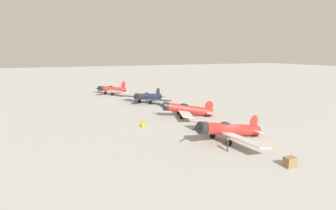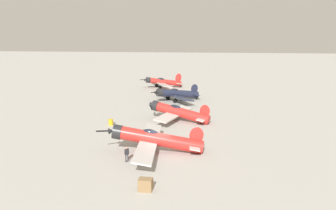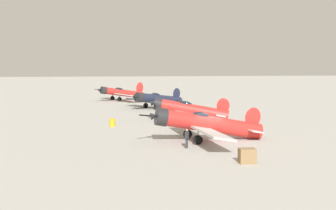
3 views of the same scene
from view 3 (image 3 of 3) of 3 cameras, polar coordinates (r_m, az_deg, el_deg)
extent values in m
plane|color=#A8A59E|center=(39.99, 5.48, -4.53)|extent=(400.00, 400.00, 0.00)
cylinder|color=red|center=(39.77, 5.50, -2.47)|extent=(2.21, 9.60, 3.03)
cylinder|color=#232326|center=(38.49, -0.86, -1.53)|extent=(1.64, 1.27, 1.68)
cone|color=#232326|center=(38.35, -1.81, -1.39)|extent=(0.70, 0.70, 0.73)
cube|color=black|center=(38.32, -2.03, -1.39)|extent=(2.27, 2.42, 0.54)
ellipsoid|color=black|center=(39.39, 4.21, -1.40)|extent=(0.90, 1.85, 0.96)
cube|color=#BCB7B2|center=(39.46, 3.94, -2.81)|extent=(13.52, 2.94, 0.50)
ellipsoid|color=red|center=(41.13, 10.73, -1.56)|extent=(0.26, 1.79, 2.06)
cube|color=#BCB7B2|center=(41.19, 10.45, -3.08)|extent=(3.48, 1.37, 0.29)
cylinder|color=#999BA0|center=(37.81, 3.84, -3.63)|extent=(0.14, 0.14, 1.09)
cylinder|color=black|center=(37.90, 3.83, -4.45)|extent=(0.26, 0.81, 0.80)
cylinder|color=#999BA0|center=(40.88, 2.52, -2.95)|extent=(0.14, 0.14, 1.09)
cylinder|color=black|center=(40.97, 2.52, -3.71)|extent=(0.26, 0.81, 0.80)
cylinder|color=black|center=(41.61, 11.40, -4.03)|extent=(0.12, 0.29, 0.28)
cylinder|color=red|center=(53.17, 3.14, -0.66)|extent=(3.87, 8.72, 2.75)
cylinder|color=#232326|center=(53.65, -1.21, 0.11)|extent=(1.77, 1.52, 1.64)
cone|color=#232326|center=(53.75, -1.89, 0.23)|extent=(0.79, 0.80, 0.71)
cube|color=black|center=(53.78, -2.05, 0.23)|extent=(2.63, 0.68, 0.32)
ellipsoid|color=black|center=(53.19, 2.22, 0.14)|extent=(1.25, 1.93, 0.94)
cube|color=#BCB7B2|center=(53.30, 2.04, -0.88)|extent=(10.23, 4.80, 0.49)
ellipsoid|color=red|center=(52.89, 7.03, -0.08)|extent=(0.63, 1.73, 2.01)
cube|color=#BCB7B2|center=(53.01, 6.80, -1.23)|extent=(3.57, 2.05, 0.27)
cylinder|color=#999BA0|center=(51.81, 1.27, -1.31)|extent=(0.14, 0.14, 0.90)
cylinder|color=black|center=(51.87, 1.27, -1.80)|extent=(0.42, 0.82, 0.80)
cylinder|color=#999BA0|center=(54.97, 1.69, -0.93)|extent=(0.14, 0.14, 0.90)
cylinder|color=black|center=(55.02, 1.69, -1.40)|extent=(0.42, 0.82, 0.80)
cylinder|color=black|center=(53.07, 7.56, -1.97)|extent=(0.18, 0.30, 0.28)
cylinder|color=#1E2338|center=(68.23, -1.06, 0.73)|extent=(5.65, 7.76, 2.37)
cylinder|color=#232326|center=(65.74, -3.68, 0.98)|extent=(1.81, 1.69, 1.56)
cone|color=#232326|center=(65.34, -4.13, 1.02)|extent=(0.85, 0.85, 0.67)
cube|color=black|center=(65.25, -4.24, 1.01)|extent=(2.57, 1.41, 0.41)
ellipsoid|color=black|center=(67.65, -1.59, 1.27)|extent=(1.60, 1.90, 0.89)
cube|color=#282D42|center=(67.62, -1.70, 0.48)|extent=(11.48, 8.33, 0.42)
ellipsoid|color=#1E2338|center=(70.45, 1.10, 1.46)|extent=(1.02, 1.50, 1.93)
cube|color=#282D42|center=(70.39, 0.98, 0.60)|extent=(3.46, 2.77, 0.24)
cylinder|color=#999BA0|center=(66.12, -1.17, 0.14)|extent=(0.14, 0.14, 0.93)
cylinder|color=black|center=(66.16, -1.17, -0.26)|extent=(0.60, 0.78, 0.80)
cylinder|color=#999BA0|center=(68.55, -2.85, 0.32)|extent=(0.14, 0.14, 0.93)
cylinder|color=black|center=(68.59, -2.85, -0.07)|extent=(0.60, 0.78, 0.80)
cylinder|color=black|center=(70.93, 1.40, -0.10)|extent=(0.24, 0.29, 0.28)
cylinder|color=red|center=(83.03, -5.72, 1.55)|extent=(4.45, 8.11, 2.41)
cylinder|color=#232326|center=(81.34, -8.20, 1.86)|extent=(1.63, 1.52, 1.43)
cone|color=#232326|center=(81.07, -8.62, 1.91)|extent=(0.75, 0.79, 0.62)
cube|color=black|center=(81.01, -8.72, 1.90)|extent=(3.08, 1.66, 0.50)
ellipsoid|color=black|center=(82.63, -6.24, 1.97)|extent=(1.41, 1.94, 0.92)
cube|color=#BCB7B2|center=(82.61, -6.33, 1.40)|extent=(13.02, 7.25, 0.49)
ellipsoid|color=red|center=(84.56, -3.62, 2.18)|extent=(0.83, 1.70, 2.35)
cube|color=#BCB7B2|center=(84.55, -3.74, 1.35)|extent=(3.56, 2.37, 0.26)
cylinder|color=#999BA0|center=(81.06, -6.19, 1.10)|extent=(0.14, 0.14, 1.03)
cylinder|color=black|center=(81.10, -6.18, 0.73)|extent=(0.50, 0.81, 0.80)
cylinder|color=#999BA0|center=(83.78, -7.08, 1.22)|extent=(0.14, 0.14, 1.03)
cylinder|color=black|center=(83.82, -7.08, 0.87)|extent=(0.50, 0.81, 0.80)
cylinder|color=black|center=(84.94, -3.32, 0.78)|extent=(0.20, 0.30, 0.28)
cylinder|color=#2D2D33|center=(36.18, 2.32, -4.92)|extent=(0.11, 0.11, 0.79)
cylinder|color=#2D2D33|center=(36.44, 2.48, -4.85)|extent=(0.11, 0.11, 0.79)
cube|color=#2D2D33|center=(36.20, 2.41, -3.84)|extent=(0.47, 0.41, 0.56)
sphere|color=tan|center=(36.13, 2.41, -3.22)|extent=(0.21, 0.21, 0.21)
cylinder|color=#2D2D33|center=(35.95, 2.26, -3.87)|extent=(0.09, 0.09, 0.52)
cylinder|color=#2D2D33|center=(36.43, 2.55, -3.75)|extent=(0.09, 0.09, 0.52)
cube|color=olive|center=(31.31, 10.03, -6.38)|extent=(0.88, 1.16, 1.03)
cylinder|color=gold|center=(48.95, -7.10, -2.23)|extent=(0.64, 0.64, 0.85)
torus|color=gold|center=(48.93, -7.10, -2.04)|extent=(0.68, 0.68, 0.04)
torus|color=gold|center=(48.98, -7.10, -2.43)|extent=(0.68, 0.68, 0.04)
camera|label=1|loc=(16.37, -54.27, 18.38)|focal=28.53mm
camera|label=2|loc=(16.34, 69.74, 22.36)|focal=36.64mm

